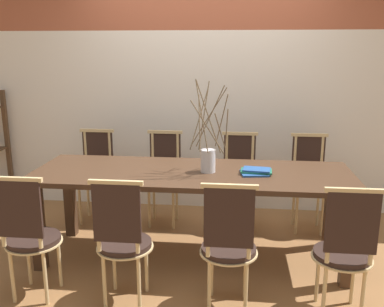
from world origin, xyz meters
TOP-DOWN VIEW (x-y plane):
  - ground_plane at (0.00, 0.00)m, footprint 16.00×16.00m
  - wall_rear at (0.00, 1.25)m, footprint 12.00×0.06m
  - dining_table at (0.00, 0.00)m, footprint 2.60×0.87m
  - chair_near_leftend at (-1.05, -0.73)m, footprint 0.39×0.39m
  - chair_near_left at (-0.39, -0.73)m, footprint 0.39×0.39m
  - chair_near_center at (0.32, -0.73)m, footprint 0.39×0.39m
  - chair_near_right at (1.06, -0.73)m, footprint 0.39×0.39m
  - chair_far_leftend at (-1.07, 0.73)m, footprint 0.39×0.39m
  - chair_far_left at (-0.37, 0.73)m, footprint 0.39×0.39m
  - chair_far_center at (0.39, 0.73)m, footprint 0.39×0.39m
  - chair_far_right at (1.06, 0.73)m, footprint 0.39×0.39m
  - vase_centerpiece at (0.13, -0.00)m, footprint 0.32×0.30m
  - book_stack at (0.51, -0.02)m, footprint 0.26×0.21m

SIDE VIEW (x-z plane):
  - ground_plane at x=0.00m, z-range 0.00..0.00m
  - chair_near_leftend at x=-1.05m, z-range 0.03..0.97m
  - chair_near_left at x=-0.39m, z-range 0.03..0.97m
  - chair_near_center at x=0.32m, z-range 0.03..0.97m
  - chair_near_right at x=1.06m, z-range 0.03..0.97m
  - chair_far_leftend at x=-1.07m, z-range 0.03..0.97m
  - chair_far_left at x=-0.37m, z-range 0.03..0.97m
  - chair_far_center at x=0.39m, z-range 0.03..0.97m
  - chair_far_right at x=1.06m, z-range 0.03..0.97m
  - dining_table at x=0.00m, z-range 0.28..1.05m
  - book_stack at x=0.51m, z-range 0.76..0.80m
  - vase_centerpiece at x=0.13m, z-range 0.52..1.27m
  - wall_rear at x=0.00m, z-range 0.00..3.20m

